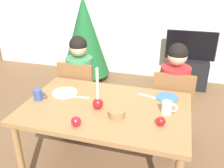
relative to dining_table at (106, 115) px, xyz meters
name	(u,v)px	position (x,y,z in m)	size (l,w,h in m)	color
back_wall	(151,3)	(0.00, 2.60, 0.63)	(6.40, 0.10, 2.60)	beige
dining_table	(106,115)	(0.00, 0.00, 0.00)	(1.40, 0.90, 0.75)	olive
chair_left	(80,93)	(-0.51, 0.61, -0.15)	(0.40, 0.40, 0.90)	brown
chair_right	(172,105)	(0.54, 0.61, -0.15)	(0.40, 0.40, 0.90)	brown
person_left_child	(81,87)	(-0.51, 0.64, -0.10)	(0.30, 0.30, 1.17)	#33384C
person_right_child	(172,99)	(0.54, 0.64, -0.10)	(0.30, 0.30, 1.17)	#33384C
tv_stand	(187,73)	(0.72, 2.30, -0.43)	(0.64, 0.40, 0.48)	black
tv	(191,45)	(0.72, 2.30, 0.04)	(0.79, 0.05, 0.46)	black
christmas_tree	(84,36)	(-1.02, 2.07, 0.13)	(0.83, 0.83, 1.53)	brown
candle_centerpiece	(98,101)	(-0.05, -0.05, 0.16)	(0.09, 0.09, 0.36)	red
plate_left	(65,93)	(-0.44, 0.13, 0.09)	(0.23, 0.23, 0.01)	white
plate_right	(167,97)	(0.49, 0.30, 0.09)	(0.20, 0.20, 0.01)	teal
mug_left	(38,95)	(-0.61, -0.05, 0.13)	(0.12, 0.08, 0.10)	#33477F
mug_right	(167,107)	(0.51, 0.03, 0.13)	(0.13, 0.08, 0.10)	white
fork_left	(79,97)	(-0.28, 0.09, 0.09)	(0.18, 0.01, 0.01)	silver
fork_right	(147,96)	(0.31, 0.28, 0.09)	(0.18, 0.01, 0.01)	silver
bowl_walnuts	(117,113)	(0.13, -0.13, 0.11)	(0.13, 0.13, 0.06)	olive
apple_near_candle	(161,121)	(0.48, -0.16, 0.12)	(0.07, 0.07, 0.07)	red
apple_by_left_plate	(76,121)	(-0.12, -0.33, 0.12)	(0.08, 0.08, 0.08)	red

